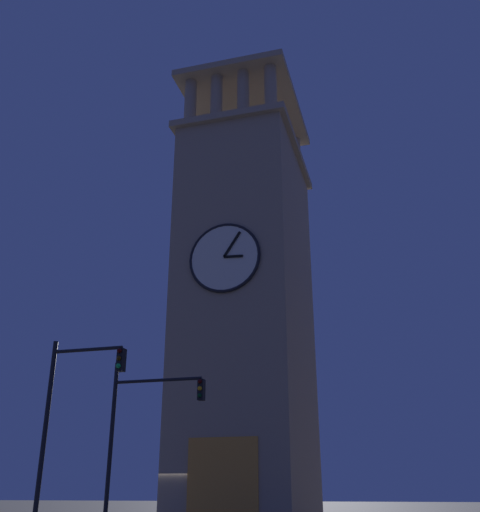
# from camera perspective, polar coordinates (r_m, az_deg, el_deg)

# --- Properties ---
(clocktower) EXTENTS (6.61, 9.43, 28.18)m
(clocktower) POSITION_cam_1_polar(r_m,az_deg,el_deg) (32.44, 0.78, -5.50)
(clocktower) COLOR gray
(clocktower) RESTS_ON ground_plane
(traffic_signal_near) EXTENTS (3.65, 0.41, 6.36)m
(traffic_signal_near) POSITION_cam_1_polar(r_m,az_deg,el_deg) (22.43, -9.84, -15.87)
(traffic_signal_near) COLOR black
(traffic_signal_near) RESTS_ON ground_plane
(traffic_signal_mid) EXTENTS (2.74, 0.41, 6.57)m
(traffic_signal_mid) POSITION_cam_1_polar(r_m,az_deg,el_deg) (20.46, -16.52, -14.19)
(traffic_signal_mid) COLOR black
(traffic_signal_mid) RESTS_ON ground_plane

